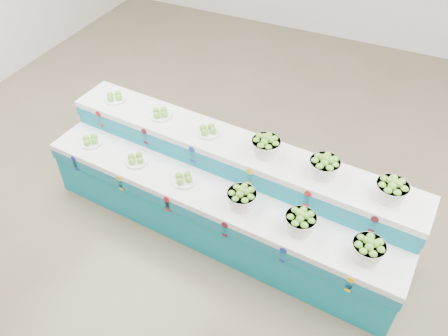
% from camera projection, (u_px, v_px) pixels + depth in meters
% --- Properties ---
extents(ground, '(10.00, 10.00, 0.00)m').
position_uv_depth(ground, '(256.00, 224.00, 5.28)').
color(ground, brown).
rests_on(ground, ground).
extents(display_stand, '(4.12, 1.37, 1.02)m').
position_uv_depth(display_stand, '(224.00, 192.00, 4.95)').
color(display_stand, '#0F87A0').
rests_on(display_stand, ground).
extents(plate_lower_left, '(0.27, 0.27, 0.10)m').
position_uv_depth(plate_lower_left, '(90.00, 140.00, 5.20)').
color(plate_lower_left, white).
rests_on(plate_lower_left, display_stand).
extents(plate_lower_mid, '(0.27, 0.27, 0.10)m').
position_uv_depth(plate_lower_mid, '(136.00, 159.00, 4.96)').
color(plate_lower_mid, white).
rests_on(plate_lower_mid, display_stand).
extents(plate_lower_right, '(0.27, 0.27, 0.10)m').
position_uv_depth(plate_lower_right, '(183.00, 178.00, 4.74)').
color(plate_lower_right, white).
rests_on(plate_lower_right, display_stand).
extents(basket_lower_left, '(0.32, 0.32, 0.22)m').
position_uv_depth(basket_lower_left, '(242.00, 198.00, 4.45)').
color(basket_lower_left, silver).
rests_on(basket_lower_left, display_stand).
extents(basket_lower_mid, '(0.32, 0.32, 0.22)m').
position_uv_depth(basket_lower_mid, '(300.00, 222.00, 4.22)').
color(basket_lower_mid, silver).
rests_on(basket_lower_mid, display_stand).
extents(basket_lower_right, '(0.32, 0.32, 0.22)m').
position_uv_depth(basket_lower_right, '(368.00, 249.00, 3.99)').
color(basket_lower_right, silver).
rests_on(basket_lower_right, display_stand).
extents(plate_upper_left, '(0.27, 0.27, 0.10)m').
position_uv_depth(plate_upper_left, '(114.00, 96.00, 5.32)').
color(plate_upper_left, white).
rests_on(plate_upper_left, display_stand).
extents(plate_upper_mid, '(0.27, 0.27, 0.10)m').
position_uv_depth(plate_upper_mid, '(160.00, 113.00, 5.08)').
color(plate_upper_mid, white).
rests_on(plate_upper_mid, display_stand).
extents(plate_upper_right, '(0.27, 0.27, 0.10)m').
position_uv_depth(plate_upper_right, '(208.00, 130.00, 4.85)').
color(plate_upper_right, white).
rests_on(plate_upper_right, display_stand).
extents(basket_upper_left, '(0.32, 0.32, 0.22)m').
position_uv_depth(basket_upper_left, '(266.00, 146.00, 4.56)').
color(basket_upper_left, silver).
rests_on(basket_upper_left, display_stand).
extents(basket_upper_mid, '(0.32, 0.32, 0.22)m').
position_uv_depth(basket_upper_mid, '(324.00, 166.00, 4.34)').
color(basket_upper_mid, silver).
rests_on(basket_upper_mid, display_stand).
extents(basket_upper_right, '(0.32, 0.32, 0.22)m').
position_uv_depth(basket_upper_right, '(391.00, 190.00, 4.11)').
color(basket_upper_right, silver).
rests_on(basket_upper_right, display_stand).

